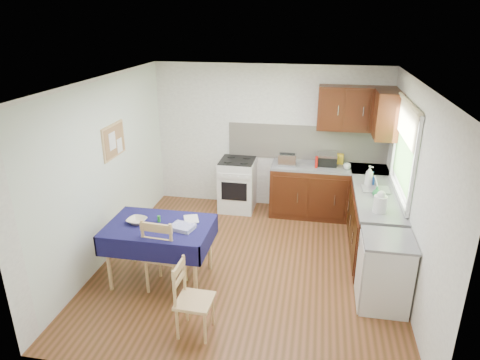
% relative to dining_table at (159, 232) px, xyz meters
% --- Properties ---
extents(floor, '(4.20, 4.20, 0.00)m').
position_rel_dining_table_xyz_m(floor, '(1.05, 0.53, -0.69)').
color(floor, '#523315').
rests_on(floor, ground).
extents(ceiling, '(4.00, 4.20, 0.02)m').
position_rel_dining_table_xyz_m(ceiling, '(1.05, 0.53, 1.81)').
color(ceiling, white).
rests_on(ceiling, wall_back).
extents(wall_back, '(4.00, 0.02, 2.50)m').
position_rel_dining_table_xyz_m(wall_back, '(1.05, 2.63, 0.56)').
color(wall_back, silver).
rests_on(wall_back, ground).
extents(wall_front, '(4.00, 0.02, 2.50)m').
position_rel_dining_table_xyz_m(wall_front, '(1.05, -1.57, 0.56)').
color(wall_front, silver).
rests_on(wall_front, ground).
extents(wall_left, '(0.02, 4.20, 2.50)m').
position_rel_dining_table_xyz_m(wall_left, '(-0.95, 0.53, 0.56)').
color(wall_left, white).
rests_on(wall_left, ground).
extents(wall_right, '(0.02, 4.20, 2.50)m').
position_rel_dining_table_xyz_m(wall_right, '(3.05, 0.53, 0.56)').
color(wall_right, silver).
rests_on(wall_right, ground).
extents(base_cabinets, '(1.90, 2.30, 0.86)m').
position_rel_dining_table_xyz_m(base_cabinets, '(2.41, 1.79, -0.26)').
color(base_cabinets, black).
rests_on(base_cabinets, ground).
extents(worktop_back, '(1.90, 0.60, 0.04)m').
position_rel_dining_table_xyz_m(worktop_back, '(2.10, 2.33, 0.19)').
color(worktop_back, slate).
rests_on(worktop_back, base_cabinets).
extents(worktop_right, '(0.60, 1.70, 0.04)m').
position_rel_dining_table_xyz_m(worktop_right, '(2.75, 1.18, 0.19)').
color(worktop_right, slate).
rests_on(worktop_right, base_cabinets).
extents(worktop_corner, '(0.60, 0.60, 0.04)m').
position_rel_dining_table_xyz_m(worktop_corner, '(2.75, 2.33, 0.19)').
color(worktop_corner, slate).
rests_on(worktop_corner, base_cabinets).
extents(splashback, '(2.70, 0.02, 0.60)m').
position_rel_dining_table_xyz_m(splashback, '(1.70, 2.62, 0.51)').
color(splashback, beige).
rests_on(splashback, wall_back).
extents(upper_cabinets, '(1.20, 0.85, 0.70)m').
position_rel_dining_table_xyz_m(upper_cabinets, '(2.58, 2.33, 1.16)').
color(upper_cabinets, black).
rests_on(upper_cabinets, wall_back).
extents(stove, '(0.60, 0.61, 0.92)m').
position_rel_dining_table_xyz_m(stove, '(0.55, 2.33, -0.23)').
color(stove, silver).
rests_on(stove, ground).
extents(window, '(0.04, 1.48, 1.26)m').
position_rel_dining_table_xyz_m(window, '(3.02, 1.23, 0.96)').
color(window, '#2D5121').
rests_on(window, wall_right).
extents(fridge, '(0.58, 0.60, 0.89)m').
position_rel_dining_table_xyz_m(fridge, '(2.75, -0.02, -0.24)').
color(fridge, silver).
rests_on(fridge, ground).
extents(corkboard, '(0.04, 0.62, 0.47)m').
position_rel_dining_table_xyz_m(corkboard, '(-0.92, 0.83, 0.91)').
color(corkboard, tan).
rests_on(corkboard, wall_left).
extents(dining_table, '(1.31, 0.88, 0.79)m').
position_rel_dining_table_xyz_m(dining_table, '(0.00, 0.00, 0.00)').
color(dining_table, '#121043').
rests_on(dining_table, ground).
extents(chair_far, '(0.48, 0.48, 1.01)m').
position_rel_dining_table_xyz_m(chair_far, '(0.11, -0.20, -0.15)').
color(chair_far, tan).
rests_on(chair_far, ground).
extents(chair_near, '(0.39, 0.39, 0.85)m').
position_rel_dining_table_xyz_m(chair_near, '(0.67, -0.89, -0.24)').
color(chair_near, tan).
rests_on(chair_near, ground).
extents(toaster, '(0.29, 0.18, 0.22)m').
position_rel_dining_table_xyz_m(toaster, '(1.41, 2.23, 0.32)').
color(toaster, '#AEAEB3').
rests_on(toaster, worktop_back).
extents(sandwich_press, '(0.33, 0.29, 0.19)m').
position_rel_dining_table_xyz_m(sandwich_press, '(2.06, 2.39, 0.31)').
color(sandwich_press, black).
rests_on(sandwich_press, worktop_back).
extents(sauce_bottle, '(0.04, 0.04, 0.20)m').
position_rel_dining_table_xyz_m(sauce_bottle, '(1.89, 2.21, 0.31)').
color(sauce_bottle, red).
rests_on(sauce_bottle, worktop_back).
extents(yellow_packet, '(0.13, 0.09, 0.17)m').
position_rel_dining_table_xyz_m(yellow_packet, '(2.27, 2.49, 0.30)').
color(yellow_packet, gold).
rests_on(yellow_packet, worktop_back).
extents(dish_rack, '(0.38, 0.29, 0.18)m').
position_rel_dining_table_xyz_m(dish_rack, '(2.75, 1.40, 0.24)').
color(dish_rack, gray).
rests_on(dish_rack, worktop_right).
extents(kettle, '(0.17, 0.17, 0.29)m').
position_rel_dining_table_xyz_m(kettle, '(2.71, 0.66, 0.34)').
color(kettle, silver).
rests_on(kettle, worktop_right).
extents(cup, '(0.14, 0.14, 0.09)m').
position_rel_dining_table_xyz_m(cup, '(2.39, 2.24, 0.26)').
color(cup, silver).
rests_on(cup, worktop_back).
extents(soap_bottle_a, '(0.16, 0.16, 0.30)m').
position_rel_dining_table_xyz_m(soap_bottle_a, '(2.66, 1.57, 0.36)').
color(soap_bottle_a, silver).
rests_on(soap_bottle_a, worktop_right).
extents(soap_bottle_b, '(0.12, 0.12, 0.20)m').
position_rel_dining_table_xyz_m(soap_bottle_b, '(2.69, 1.58, 0.31)').
color(soap_bottle_b, '#1D55AE').
rests_on(soap_bottle_b, worktop_right).
extents(soap_bottle_c, '(0.13, 0.13, 0.15)m').
position_rel_dining_table_xyz_m(soap_bottle_c, '(2.73, 1.15, 0.29)').
color(soap_bottle_c, '#217C3C').
rests_on(soap_bottle_c, worktop_right).
extents(plate_bowl, '(0.27, 0.27, 0.06)m').
position_rel_dining_table_xyz_m(plate_bowl, '(-0.29, 0.00, 0.13)').
color(plate_bowl, beige).
rests_on(plate_bowl, dining_table).
extents(book, '(0.26, 0.29, 0.02)m').
position_rel_dining_table_xyz_m(book, '(0.28, 0.17, 0.11)').
color(book, white).
rests_on(book, dining_table).
extents(spice_jar, '(0.04, 0.04, 0.08)m').
position_rel_dining_table_xyz_m(spice_jar, '(-0.03, 0.08, 0.15)').
color(spice_jar, '#268E2C').
rests_on(spice_jar, dining_table).
extents(tea_towel, '(0.32, 0.28, 0.05)m').
position_rel_dining_table_xyz_m(tea_towel, '(0.32, -0.05, 0.13)').
color(tea_towel, navy).
rests_on(tea_towel, dining_table).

